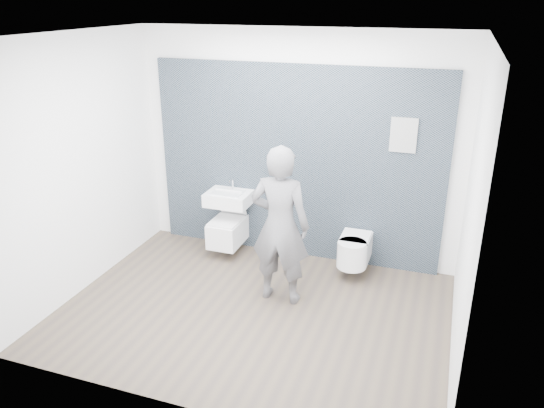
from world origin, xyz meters
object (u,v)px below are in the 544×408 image
(washbasin, at_px, (229,198))
(toilet_rounded, at_px, (354,250))
(toilet_square, at_px, (228,230))
(visitor, at_px, (280,226))

(washbasin, height_order, toilet_rounded, washbasin)
(toilet_square, bearing_deg, toilet_rounded, -1.15)
(toilet_square, distance_m, visitor, 1.39)
(toilet_square, height_order, toilet_rounded, toilet_square)
(toilet_square, relative_size, visitor, 0.40)
(toilet_square, distance_m, toilet_rounded, 1.64)
(washbasin, relative_size, toilet_square, 0.78)
(toilet_square, xyz_separation_m, toilet_rounded, (1.64, -0.03, -0.00))
(washbasin, xyz_separation_m, toilet_square, (-0.00, -0.06, -0.42))
(toilet_rounded, bearing_deg, visitor, -129.86)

